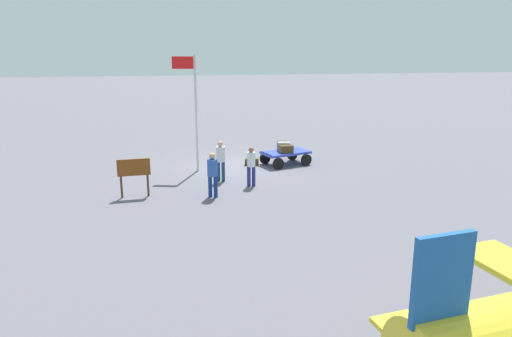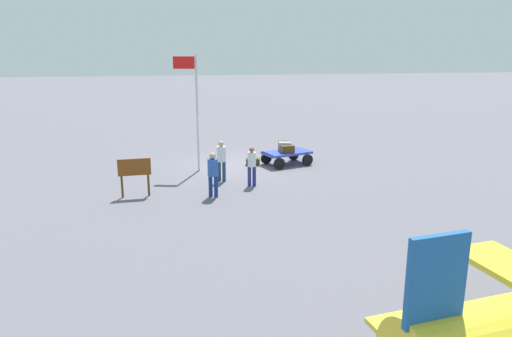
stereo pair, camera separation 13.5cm
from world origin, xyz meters
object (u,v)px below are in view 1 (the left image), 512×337
object	(u,v)px
luggage_cart	(285,155)
signboard	(134,171)
suitcase_dark	(282,145)
suitcase_navy	(284,146)
suitcase_grey	(252,162)
suitcase_maroon	(286,149)
worker_trailing	(213,171)
worker_lead	(251,164)
worker_supervisor	(221,158)
flagpole	(193,103)

from	to	relation	value
luggage_cart	signboard	size ratio (longest dim) A/B	1.69
suitcase_dark	signboard	xyz separation A→B (m)	(6.30, 4.41, 0.17)
suitcase_navy	suitcase_grey	xyz separation A→B (m)	(1.47, 0.03, -0.65)
suitcase_maroon	worker_trailing	xyz separation A→B (m)	(3.54, 4.01, 0.19)
luggage_cart	worker_lead	xyz separation A→B (m)	(2.01, 3.14, 0.42)
worker_trailing	worker_supervisor	world-z (taller)	worker_supervisor
suitcase_grey	flagpole	bearing A→B (deg)	14.40
suitcase_dark	signboard	size ratio (longest dim) A/B	0.37
luggage_cart	signboard	bearing A→B (deg)	31.13
luggage_cart	worker_supervisor	xyz separation A→B (m)	(3.10, 2.26, 0.50)
suitcase_dark	worker_trailing	size ratio (longest dim) A/B	0.31
suitcase_maroon	suitcase_navy	distance (m)	0.45
luggage_cart	worker_trailing	world-z (taller)	worker_trailing
worker_trailing	worker_supervisor	bearing A→B (deg)	-102.89
signboard	suitcase_navy	bearing A→B (deg)	-147.44
worker_lead	suitcase_grey	bearing A→B (deg)	-98.75
suitcase_dark	suitcase_maroon	bearing A→B (deg)	90.00
luggage_cart	suitcase_navy	xyz separation A→B (m)	(0.03, -0.20, 0.34)
suitcase_dark	suitcase_maroon	xyz separation A→B (m)	(0.00, 0.85, -0.01)
luggage_cart	suitcase_grey	size ratio (longest dim) A/B	3.62
luggage_cart	suitcase_maroon	size ratio (longest dim) A/B	3.74
suitcase_dark	flagpole	xyz separation A→B (m)	(4.03, 1.08, 2.12)
suitcase_maroon	suitcase_navy	world-z (taller)	suitcase_navy
suitcase_maroon	worker_supervisor	xyz separation A→B (m)	(3.08, 2.01, 0.18)
suitcase_dark	worker_trailing	distance (m)	6.02
flagpole	worker_lead	bearing A→B (deg)	127.59
luggage_cart	worker_lead	size ratio (longest dim) A/B	1.53
worker_trailing	signboard	xyz separation A→B (m)	(2.76, -0.45, -0.01)
suitcase_maroon	suitcase_grey	size ratio (longest dim) A/B	0.97
suitcase_maroon	flagpole	size ratio (longest dim) A/B	0.13
luggage_cart	flagpole	xyz separation A→B (m)	(4.05, 0.49, 2.45)
luggage_cart	suitcase_navy	distance (m)	0.40
worker_supervisor	signboard	size ratio (longest dim) A/B	1.17
signboard	worker_supervisor	bearing A→B (deg)	-154.15
suitcase_maroon	suitcase_grey	world-z (taller)	suitcase_maroon
suitcase_dark	flagpole	size ratio (longest dim) A/B	0.10
signboard	suitcase_maroon	bearing A→B (deg)	-150.50
suitcase_navy	worker_trailing	size ratio (longest dim) A/B	0.39
luggage_cart	suitcase_dark	bearing A→B (deg)	-88.15
suitcase_grey	signboard	size ratio (longest dim) A/B	0.47
suitcase_dark	signboard	bearing A→B (deg)	35.00
suitcase_maroon	worker_supervisor	world-z (taller)	worker_supervisor
flagpole	suitcase_maroon	bearing A→B (deg)	-176.68
suitcase_dark	worker_lead	size ratio (longest dim) A/B	0.33
suitcase_maroon	flagpole	world-z (taller)	flagpole
worker_lead	worker_trailing	xyz separation A→B (m)	(1.55, 1.13, 0.09)
suitcase_maroon	signboard	world-z (taller)	signboard
worker_supervisor	suitcase_maroon	bearing A→B (deg)	-146.95
worker_trailing	suitcase_maroon	bearing A→B (deg)	-131.44
worker_lead	worker_supervisor	size ratio (longest dim) A/B	0.94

